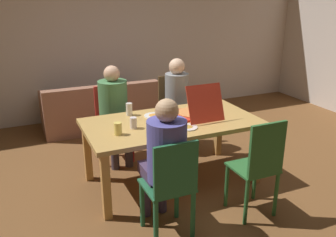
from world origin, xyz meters
TOP-DOWN VIEW (x-y plane):
  - ground_plane at (0.00, 0.00)m, footprint 20.00×20.00m
  - back_wall at (0.00, 2.68)m, footprint 7.60×0.12m
  - dining_table at (0.00, 0.00)m, footprint 1.88×0.99m
  - chair_0 at (-0.42, -0.91)m, footprint 0.41×0.40m
  - person_0 at (-0.42, -0.78)m, footprint 0.34×0.54m
  - chair_1 at (-0.42, 0.93)m, footprint 0.40×0.43m
  - person_1 at (-0.42, 0.79)m, footprint 0.36×0.52m
  - chair_2 at (0.46, 0.96)m, footprint 0.39×0.42m
  - person_2 at (0.46, 0.82)m, footprint 0.31×0.47m
  - chair_3 at (0.46, -0.95)m, footprint 0.40×0.39m
  - pizza_box_0 at (0.31, 0.03)m, footprint 0.41×0.56m
  - plate_0 at (-0.12, 0.22)m, footprint 0.23×0.23m
  - plate_1 at (0.06, -0.26)m, footprint 0.21×0.21m
  - drinking_glass_0 at (-0.65, -0.15)m, footprint 0.08×0.08m
  - drinking_glass_1 at (-0.36, 0.36)m, footprint 0.07×0.07m
  - drinking_glass_2 at (-0.45, -0.05)m, footprint 0.07×0.07m
  - couch at (-0.32, 2.06)m, footprint 1.77×0.76m

SIDE VIEW (x-z plane):
  - ground_plane at x=0.00m, z-range 0.00..0.00m
  - couch at x=-0.32m, z-range -0.09..0.65m
  - chair_1 at x=-0.42m, z-range 0.04..0.98m
  - chair_0 at x=-0.42m, z-range 0.04..0.98m
  - chair_2 at x=0.46m, z-range 0.05..1.03m
  - chair_3 at x=0.46m, z-range 0.06..1.05m
  - dining_table at x=0.00m, z-range 0.29..1.02m
  - person_1 at x=-0.42m, z-range 0.12..1.34m
  - person_2 at x=0.46m, z-range 0.11..1.36m
  - person_0 at x=-0.42m, z-range 0.11..1.37m
  - plate_1 at x=0.06m, z-range 0.73..0.76m
  - plate_0 at x=-0.12m, z-range 0.73..0.76m
  - pizza_box_0 at x=0.31m, z-range 0.59..1.00m
  - drinking_glass_2 at x=-0.45m, z-range 0.74..0.86m
  - drinking_glass_0 at x=-0.65m, z-range 0.74..0.86m
  - drinking_glass_1 at x=-0.36m, z-range 0.74..0.88m
  - back_wall at x=0.00m, z-range 0.00..2.77m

